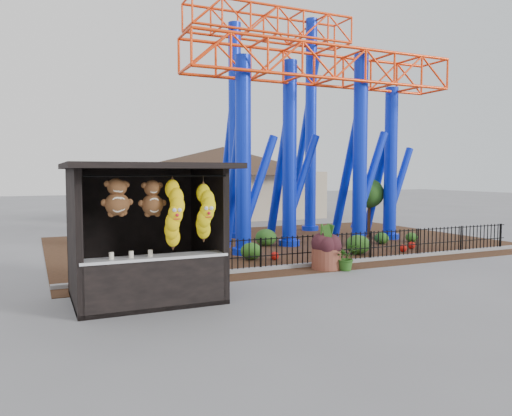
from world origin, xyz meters
name	(u,v)px	position (x,y,z in m)	size (l,w,h in m)	color
ground	(284,297)	(0.00, 0.00, 0.00)	(120.00, 120.00, 0.00)	slate
mulch_bed	(280,243)	(4.00, 8.00, 0.01)	(18.00, 12.00, 0.02)	#331E11
curb	(351,261)	(4.00, 3.00, 0.06)	(18.00, 0.18, 0.12)	gray
prize_booth	(147,234)	(-3.01, 0.90, 1.53)	(3.50, 3.40, 3.12)	black
picket_fence	(373,246)	(4.90, 3.00, 0.50)	(12.20, 0.06, 1.00)	black
roller_coaster	(302,89)	(5.12, 8.23, 6.44)	(11.00, 6.37, 10.82)	#0C25D3
terracotta_planter	(326,259)	(2.74, 2.47, 0.32)	(0.89, 0.89, 0.64)	brown
planter_foliage	(326,238)	(2.74, 2.47, 0.96)	(0.70, 0.70, 0.64)	black
potted_plant	(346,257)	(3.16, 2.05, 0.40)	(0.72, 0.62, 0.80)	#2A5218
landscaping	(318,243)	(4.37, 5.58, 0.32)	(8.48, 4.08, 0.69)	#244F17
pavilion	(223,171)	(6.00, 20.00, 3.07)	(15.00, 15.00, 4.80)	#BFAD8C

